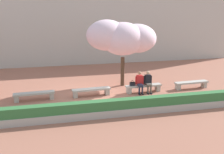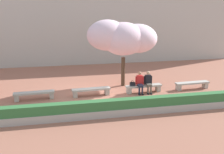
{
  "view_description": "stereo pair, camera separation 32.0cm",
  "coord_description": "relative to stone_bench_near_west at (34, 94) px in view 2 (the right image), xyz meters",
  "views": [
    {
      "loc": [
        -2.06,
        -14.17,
        4.99
      ],
      "look_at": [
        1.26,
        0.2,
        1.0
      ],
      "focal_mm": 42.0,
      "sensor_mm": 36.0,
      "label": 1
    },
    {
      "loc": [
        -1.74,
        -14.24,
        4.99
      ],
      "look_at": [
        1.26,
        0.2,
        1.0
      ],
      "focal_mm": 42.0,
      "sensor_mm": 36.0,
      "label": 2
    }
  ],
  "objects": [
    {
      "name": "stone_bench_near_west",
      "position": [
        0.0,
        0.0,
        0.0
      ],
      "size": [
        2.21,
        0.52,
        0.45
      ],
      "color": "#ADA89E",
      "rests_on": "ground"
    },
    {
      "name": "building_facade",
      "position": [
        3.16,
        10.41,
        3.22
      ],
      "size": [
        29.64,
        4.0,
        7.06
      ],
      "primitive_type": "cube",
      "color": "#B7B2A8",
      "rests_on": "ground"
    },
    {
      "name": "person_seated_left",
      "position": [
        6.04,
        -0.05,
        0.38
      ],
      "size": [
        0.51,
        0.7,
        1.29
      ],
      "color": "black",
      "rests_on": "ground"
    },
    {
      "name": "stone_bench_center",
      "position": [
        3.16,
        0.0,
        0.0
      ],
      "size": [
        2.21,
        0.52,
        0.45
      ],
      "color": "#ADA89E",
      "rests_on": "ground"
    },
    {
      "name": "stone_bench_near_east",
      "position": [
        6.31,
        0.0,
        0.0
      ],
      "size": [
        2.21,
        0.52,
        0.45
      ],
      "color": "#ADA89E",
      "rests_on": "ground"
    },
    {
      "name": "cherry_tree_main",
      "position": [
        5.46,
        1.73,
        2.77
      ],
      "size": [
        4.48,
        2.89,
        4.22
      ],
      "color": "#473323",
      "rests_on": "ground"
    },
    {
      "name": "handbag",
      "position": [
        5.6,
        -0.02,
        0.27
      ],
      "size": [
        0.3,
        0.15,
        0.34
      ],
      "color": "black",
      "rests_on": "stone_bench_near_east"
    },
    {
      "name": "person_seated_right",
      "position": [
        6.57,
        -0.05,
        0.38
      ],
      "size": [
        0.51,
        0.7,
        1.29
      ],
      "color": "black",
      "rests_on": "ground"
    },
    {
      "name": "ground_plane",
      "position": [
        3.16,
        0.0,
        -0.31
      ],
      "size": [
        100.0,
        100.0,
        0.0
      ],
      "primitive_type": "plane",
      "color": "#9E604C"
    },
    {
      "name": "planter_hedge_foreground",
      "position": [
        3.16,
        -3.05,
        0.07
      ],
      "size": [
        17.65,
        0.5,
        0.8
      ],
      "color": "#ADA89E",
      "rests_on": "ground"
    },
    {
      "name": "stone_bench_east_end",
      "position": [
        9.47,
        0.0,
        0.0
      ],
      "size": [
        2.21,
        0.52,
        0.45
      ],
      "color": "#ADA89E",
      "rests_on": "ground"
    }
  ]
}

